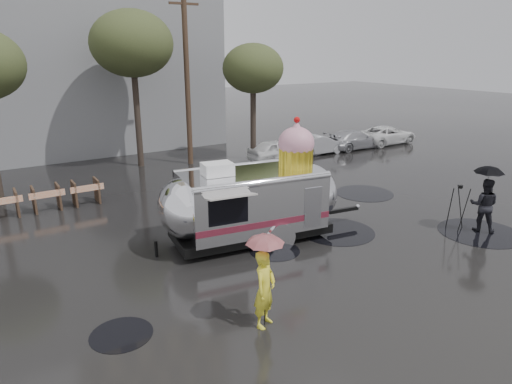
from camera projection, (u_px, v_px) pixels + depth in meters
ground at (320, 274)px, 12.92m from camera, size 120.00×120.00×0.00m
puddles at (372, 226)px, 16.38m from camera, size 14.40×8.11×0.01m
grey_building at (22, 43)px, 28.19m from camera, size 22.00×12.00×13.00m
utility_pole at (187, 79)px, 24.07m from camera, size 1.60×0.28×9.00m
tree_mid at (132, 44)px, 23.07m from camera, size 4.20×4.20×8.03m
tree_right at (253, 69)px, 24.94m from camera, size 3.36×3.36×6.42m
barricade_row at (46, 198)px, 17.91m from camera, size 4.30×0.80×1.00m
parked_cars at (340, 140)px, 28.41m from camera, size 13.20×1.90×1.50m
airstream_trailer at (254, 199)px, 14.87m from camera, size 7.54×3.21×4.09m
person_left at (265, 289)px, 10.28m from camera, size 0.79×0.71×1.84m
umbrella_pink at (265, 249)px, 9.98m from camera, size 1.06×1.06×2.27m
person_right at (484, 205)px, 15.76m from camera, size 0.91×1.04×1.89m
umbrella_black at (488, 177)px, 15.45m from camera, size 1.19×1.19×2.36m
tripod at (459, 203)px, 15.90m from camera, size 0.66×0.63×1.62m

